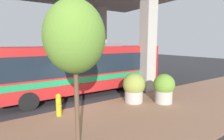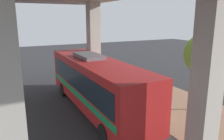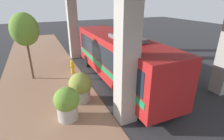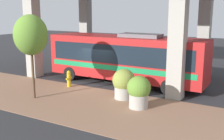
{
  "view_description": "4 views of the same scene",
  "coord_description": "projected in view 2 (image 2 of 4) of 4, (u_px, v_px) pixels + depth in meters",
  "views": [
    {
      "loc": [
        -8.95,
        3.57,
        3.55
      ],
      "look_at": [
        0.24,
        -2.35,
        1.86
      ],
      "focal_mm": 28.0,
      "sensor_mm": 36.0,
      "label": 1
    },
    {
      "loc": [
        7.41,
        11.13,
        5.88
      ],
      "look_at": [
        0.94,
        -1.45,
        2.57
      ],
      "focal_mm": 35.0,
      "sensor_mm": 36.0,
      "label": 2
    },
    {
      "loc": [
        -3.09,
        -12.13,
        5.66
      ],
      "look_at": [
        1.57,
        -1.6,
        1.01
      ],
      "focal_mm": 28.0,
      "sensor_mm": 36.0,
      "label": 3
    },
    {
      "loc": [
        -15.19,
        -10.34,
        5.12
      ],
      "look_at": [
        0.36,
        -1.42,
        1.28
      ],
      "focal_mm": 45.0,
      "sensor_mm": 36.0,
      "label": 4
    }
  ],
  "objects": [
    {
      "name": "planter_front",
      "position": [
        126.0,
        84.0,
        17.21
      ],
      "size": [
        1.35,
        1.35,
        1.78
      ],
      "color": "#ADA89E",
      "rests_on": "ground"
    },
    {
      "name": "fire_hydrant",
      "position": [
        157.0,
        108.0,
        13.28
      ],
      "size": [
        0.54,
        0.26,
        1.13
      ],
      "color": "gold",
      "rests_on": "ground"
    },
    {
      "name": "bus",
      "position": [
        95.0,
        81.0,
        14.17
      ],
      "size": [
        2.78,
        11.28,
        3.57
      ],
      "color": "#B21E1E",
      "rests_on": "ground"
    },
    {
      "name": "planter_middle",
      "position": [
        128.0,
        78.0,
        18.92
      ],
      "size": [
        1.26,
        1.26,
        1.75
      ],
      "color": "#ADA89E",
      "rests_on": "ground"
    },
    {
      "name": "ground_plane",
      "position": [
        135.0,
        111.0,
        14.28
      ],
      "size": [
        80.0,
        80.0,
        0.0
      ],
      "primitive_type": "plane",
      "color": "#2D2D30",
      "rests_on": "ground"
    },
    {
      "name": "street_tree_near",
      "position": [
        199.0,
        54.0,
        13.72
      ],
      "size": [
        1.92,
        1.92,
        4.9
      ],
      "color": "brown",
      "rests_on": "ground"
    },
    {
      "name": "overpass",
      "position": [
        71.0,
        0.0,
        10.94
      ],
      "size": [
        9.4,
        19.28,
        7.82
      ],
      "color": "#ADA89E",
      "rests_on": "ground"
    },
    {
      "name": "sidewalk_strip",
      "position": [
        170.0,
        103.0,
        15.61
      ],
      "size": [
        6.0,
        40.0,
        0.02
      ],
      "color": "#936B51",
      "rests_on": "ground"
    }
  ]
}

